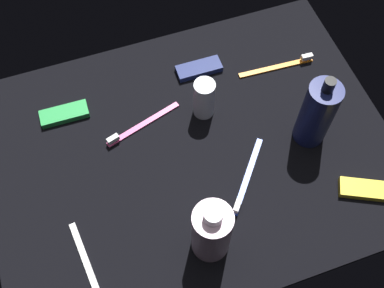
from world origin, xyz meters
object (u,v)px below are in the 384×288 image
at_px(toothbrush_white, 89,271).
at_px(bodywash_bottle, 212,231).
at_px(snack_bar_green, 64,114).
at_px(toothbrush_orange, 281,65).
at_px(toothbrush_blue, 246,180).
at_px(snack_bar_navy, 199,69).
at_px(deodorant_stick, 204,99).
at_px(lotion_bottle, 317,113).
at_px(toothbrush_pink, 139,126).
at_px(snack_bar_yellow, 365,190).

bearing_deg(toothbrush_white, bodywash_bottle, 174.03).
bearing_deg(snack_bar_green, toothbrush_orange, 177.78).
distance_m(toothbrush_blue, snack_bar_navy, 0.29).
height_order(bodywash_bottle, deodorant_stick, bodywash_bottle).
bearing_deg(bodywash_bottle, snack_bar_green, -61.74).
bearing_deg(snack_bar_navy, toothbrush_orange, 164.75).
distance_m(lotion_bottle, deodorant_stick, 0.23).
height_order(lotion_bottle, deodorant_stick, lotion_bottle).
distance_m(lotion_bottle, snack_bar_navy, 0.30).
distance_m(toothbrush_pink, toothbrush_orange, 0.36).
distance_m(snack_bar_navy, snack_bar_yellow, 0.45).
bearing_deg(deodorant_stick, bodywash_bottle, 72.50).
bearing_deg(toothbrush_blue, snack_bar_green, -41.09).
relative_size(lotion_bottle, snack_bar_yellow, 1.85).
bearing_deg(snack_bar_yellow, bodywash_bottle, 26.03).
xyz_separation_m(toothbrush_white, snack_bar_yellow, (-0.56, 0.02, 0.00)).
height_order(toothbrush_pink, snack_bar_green, toothbrush_pink).
relative_size(snack_bar_green, snack_bar_yellow, 1.00).
relative_size(toothbrush_white, snack_bar_navy, 1.73).
height_order(toothbrush_white, toothbrush_pink, same).
relative_size(toothbrush_pink, snack_bar_green, 1.69).
relative_size(toothbrush_white, snack_bar_green, 1.73).
bearing_deg(toothbrush_blue, deodorant_stick, -82.51).
height_order(bodywash_bottle, toothbrush_pink, bodywash_bottle).
xyz_separation_m(toothbrush_white, toothbrush_orange, (-0.53, -0.32, 0.00)).
relative_size(toothbrush_blue, snack_bar_yellow, 1.41).
bearing_deg(snack_bar_green, toothbrush_blue, 140.40).
distance_m(toothbrush_white, toothbrush_pink, 0.32).
xyz_separation_m(lotion_bottle, bodywash_bottle, (0.28, 0.16, -0.01)).
bearing_deg(snack_bar_green, snack_bar_navy, -174.96).
bearing_deg(lotion_bottle, toothbrush_pink, -21.96).
height_order(toothbrush_pink, snack_bar_yellow, toothbrush_pink).
bearing_deg(toothbrush_white, lotion_bottle, -165.44).
bearing_deg(bodywash_bottle, toothbrush_blue, -139.18).
bearing_deg(toothbrush_orange, toothbrush_blue, 52.57).
xyz_separation_m(toothbrush_orange, snack_bar_green, (0.50, -0.03, 0.00)).
xyz_separation_m(lotion_bottle, deodorant_stick, (0.19, -0.13, -0.03)).
distance_m(lotion_bottle, toothbrush_blue, 0.19).
height_order(toothbrush_blue, snack_bar_green, toothbrush_blue).
distance_m(toothbrush_pink, snack_bar_green, 0.17).
bearing_deg(lotion_bottle, snack_bar_yellow, 107.59).
bearing_deg(bodywash_bottle, toothbrush_white, -5.97).
xyz_separation_m(toothbrush_blue, snack_bar_green, (0.32, -0.28, 0.00)).
bearing_deg(deodorant_stick, snack_bar_green, -16.95).
bearing_deg(bodywash_bottle, lotion_bottle, -150.95).
bearing_deg(bodywash_bottle, snack_bar_navy, -106.62).
relative_size(deodorant_stick, toothbrush_blue, 0.67).
relative_size(toothbrush_orange, snack_bar_green, 1.73).
xyz_separation_m(snack_bar_navy, snack_bar_yellow, (-0.21, 0.39, 0.00)).
height_order(bodywash_bottle, toothbrush_orange, bodywash_bottle).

